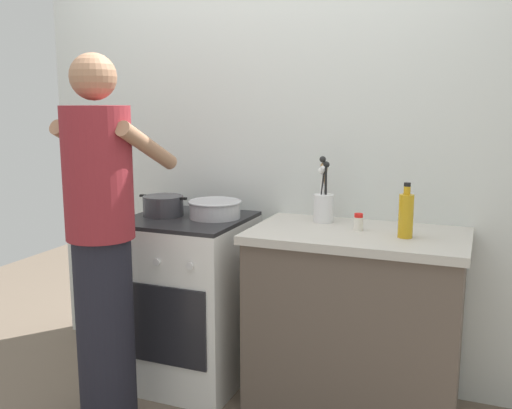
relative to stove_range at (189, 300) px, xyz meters
The scene contains 10 objects.
ground 0.59m from the stove_range, 22.87° to the right, with size 6.00×6.00×0.00m, color #6B5B4C.
back_wall 1.03m from the stove_range, 32.64° to the left, with size 3.20×0.10×2.50m.
countertop 0.90m from the stove_range, ahead, with size 1.00×0.60×0.90m.
stove_range is the anchor object (origin of this frame).
pot 0.52m from the stove_range, behind, with size 0.28×0.21×0.11m.
mixing_bowl 0.52m from the stove_range, 18.27° to the left, with size 0.28×0.28×0.09m.
utensil_crock 0.90m from the stove_range, 12.57° to the left, with size 0.10×0.10×0.33m.
spice_bottle 1.02m from the stove_range, ahead, with size 0.04×0.04×0.08m.
oil_bottle 1.25m from the stove_range, ahead, with size 0.07×0.07×0.25m.
person 0.69m from the stove_range, 103.70° to the right, with size 0.41×0.50×1.70m.
Camera 1 is at (1.07, -2.43, 1.49)m, focal length 40.07 mm.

